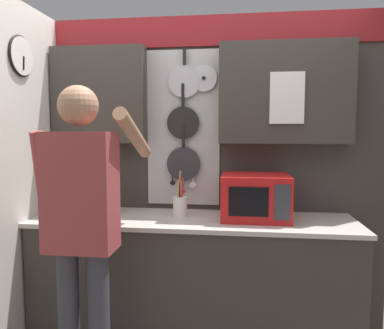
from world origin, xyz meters
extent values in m
cube|color=#38332D|center=(0.00, 0.00, 0.45)|extent=(2.21, 0.59, 0.90)
cube|color=beige|center=(0.00, 0.00, 0.92)|extent=(2.24, 0.62, 0.03)
cube|color=#38332D|center=(0.00, 0.32, 1.20)|extent=(2.81, 0.04, 2.39)
cube|color=maroon|center=(0.00, 0.29, 2.28)|extent=(2.77, 0.02, 0.23)
cube|color=#38332D|center=(-0.75, 0.22, 1.81)|extent=(0.71, 0.16, 0.72)
cube|color=#38332D|center=(0.64, 0.22, 1.81)|extent=(0.94, 0.16, 0.72)
cube|color=#B2B2B2|center=(-0.11, 0.29, 1.56)|extent=(0.56, 0.01, 1.18)
cylinder|color=#B7B7BC|center=(-0.10, 0.26, 1.91)|extent=(0.24, 0.02, 0.24)
cube|color=black|center=(-0.10, 0.26, 2.09)|extent=(0.02, 0.02, 0.13)
cylinder|color=black|center=(-0.11, 0.26, 1.60)|extent=(0.25, 0.02, 0.25)
cube|color=black|center=(-0.11, 0.26, 1.81)|extent=(0.02, 0.02, 0.17)
cylinder|color=#2D2D33|center=(-0.11, 0.26, 1.29)|extent=(0.26, 0.02, 0.26)
cube|color=black|center=(-0.11, 0.26, 1.50)|extent=(0.02, 0.02, 0.16)
cylinder|color=silver|center=(0.05, 0.26, 1.93)|extent=(0.20, 0.01, 0.20)
sphere|color=black|center=(0.05, 0.24, 1.93)|extent=(0.03, 0.03, 0.03)
cylinder|color=black|center=(-0.19, 0.26, 1.24)|extent=(0.01, 0.01, 0.17)
ellipsoid|color=black|center=(-0.19, 0.26, 1.14)|extent=(0.04, 0.01, 0.04)
cylinder|color=red|center=(-0.11, 0.26, 1.20)|extent=(0.01, 0.01, 0.24)
ellipsoid|color=red|center=(-0.11, 0.26, 1.07)|extent=(0.04, 0.01, 0.03)
cylinder|color=silver|center=(-0.03, 0.26, 1.23)|extent=(0.01, 0.01, 0.18)
ellipsoid|color=silver|center=(-0.03, 0.26, 1.12)|extent=(0.06, 0.01, 0.05)
cube|color=white|center=(0.64, 0.13, 1.77)|extent=(0.24, 0.02, 0.36)
cube|color=silver|center=(-1.14, -0.40, 1.20)|extent=(0.04, 1.60, 2.39)
cylinder|color=white|center=(-1.11, -0.22, 2.03)|extent=(0.02, 0.25, 0.25)
torus|color=black|center=(-1.11, -0.22, 2.03)|extent=(0.02, 0.27, 0.27)
cube|color=black|center=(-1.10, -0.22, 1.98)|extent=(0.01, 0.02, 0.09)
cube|color=red|center=(0.43, 0.04, 1.08)|extent=(0.46, 0.39, 0.31)
cube|color=black|center=(0.38, -0.16, 1.08)|extent=(0.26, 0.01, 0.19)
cube|color=#333338|center=(0.59, -0.16, 1.08)|extent=(0.10, 0.01, 0.23)
cube|color=brown|center=(-0.67, 0.04, 1.03)|extent=(0.12, 0.16, 0.20)
cylinder|color=black|center=(-0.71, 0.01, 1.17)|extent=(0.02, 0.03, 0.08)
cylinder|color=black|center=(-0.70, 0.01, 1.17)|extent=(0.02, 0.03, 0.09)
cylinder|color=black|center=(-0.68, 0.01, 1.17)|extent=(0.02, 0.03, 0.08)
cylinder|color=black|center=(-0.67, 0.01, 1.17)|extent=(0.02, 0.03, 0.09)
cylinder|color=black|center=(-0.66, 0.01, 1.17)|extent=(0.02, 0.03, 0.08)
cylinder|color=black|center=(-0.65, 0.01, 1.16)|extent=(0.02, 0.03, 0.06)
cylinder|color=black|center=(-0.63, 0.01, 1.16)|extent=(0.02, 0.03, 0.06)
cylinder|color=white|center=(-0.10, 0.04, 1.00)|extent=(0.10, 0.10, 0.14)
cylinder|color=tan|center=(-0.11, 0.03, 1.09)|extent=(0.02, 0.02, 0.20)
cylinder|color=black|center=(-0.10, 0.04, 1.08)|extent=(0.03, 0.03, 0.19)
cylinder|color=tan|center=(-0.11, 0.07, 1.12)|extent=(0.03, 0.01, 0.27)
cylinder|color=red|center=(-0.09, 0.04, 1.10)|extent=(0.03, 0.02, 0.23)
cylinder|color=#383842|center=(-0.64, -0.62, 0.44)|extent=(0.12, 0.12, 0.88)
cylinder|color=#383842|center=(-0.46, -0.62, 0.44)|extent=(0.12, 0.12, 0.88)
cube|color=#993D3D|center=(-0.55, -0.62, 1.21)|extent=(0.38, 0.22, 0.66)
sphere|color=#A87A5B|center=(-0.55, -0.62, 1.68)|extent=(0.22, 0.22, 0.22)
cylinder|color=#993D3D|center=(-0.78, -0.59, 1.25)|extent=(0.08, 0.18, 0.59)
cylinder|color=#A87A5B|center=(-0.32, -0.35, 1.52)|extent=(0.08, 0.57, 0.31)
camera|label=1|loc=(0.32, -2.56, 1.54)|focal=35.00mm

